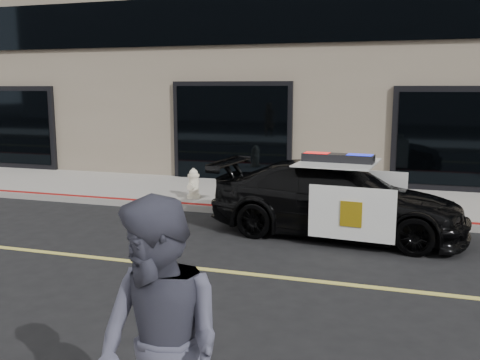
% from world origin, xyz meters
% --- Properties ---
extents(ground, '(120.00, 120.00, 0.00)m').
position_xyz_m(ground, '(0.00, 0.00, 0.00)').
color(ground, black).
rests_on(ground, ground).
extents(sidewalk_n, '(60.00, 3.50, 0.15)m').
position_xyz_m(sidewalk_n, '(0.00, 5.25, 0.07)').
color(sidewalk_n, gray).
rests_on(sidewalk_n, ground).
extents(police_car, '(2.65, 4.96, 1.52)m').
position_xyz_m(police_car, '(2.50, 2.55, 0.68)').
color(police_car, black).
rests_on(police_car, ground).
extents(fire_hydrant, '(0.32, 0.44, 0.70)m').
position_xyz_m(fire_hydrant, '(-1.03, 4.19, 0.48)').
color(fire_hydrant, white).
rests_on(fire_hydrant, sidewalk_n).
extents(pedestrian_b, '(1.53, 1.49, 1.93)m').
position_xyz_m(pedestrian_b, '(2.30, -4.43, 1.11)').
color(pedestrian_b, '#434354').
rests_on(pedestrian_b, sidewalk_s).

